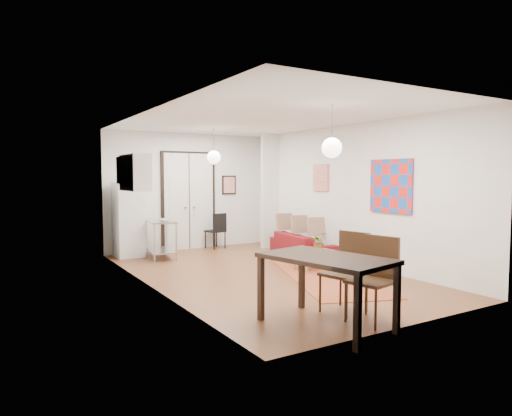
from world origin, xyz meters
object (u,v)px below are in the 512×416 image
kitchen_counter (161,234)px  dining_chair_near (338,265)px  coffee_table (315,253)px  dining_table (326,264)px  black_side_chair (214,227)px  dining_chair_far (365,271)px  sofa (303,246)px  fridge (128,220)px

kitchen_counter → dining_chair_near: (0.73, -5.13, 0.09)m
coffee_table → dining_table: dining_table is taller
coffee_table → black_side_chair: size_ratio=0.93×
coffee_table → dining_chair_far: dining_chair_far is taller
dining_chair_far → black_side_chair: (0.90, 6.28, -0.10)m
sofa → kitchen_counter: bearing=65.4°
sofa → dining_chair_far: dining_chair_far is taller
fridge → dining_table: size_ratio=0.98×
sofa → dining_table: 4.71m
kitchen_counter → dining_chair_near: 5.18m
fridge → black_side_chair: size_ratio=1.87×
black_side_chair → kitchen_counter: bearing=9.3°
sofa → fridge: size_ratio=1.12×
dining_table → black_side_chair: bearing=76.5°
kitchen_counter → dining_chair_far: 5.68m
coffee_table → fridge: 4.32m
coffee_table → kitchen_counter: size_ratio=0.72×
sofa → kitchen_counter: size_ratio=1.62×
coffee_table → dining_chair_near: 2.76m
coffee_table → dining_chair_near: (-1.44, -2.33, 0.31)m
kitchen_counter → dining_chair_far: dining_chair_far is taller
sofa → kitchen_counter: 3.21m
kitchen_counter → black_side_chair: (1.63, 0.64, -0.01)m
sofa → fridge: (-3.30, 2.17, 0.57)m
kitchen_counter → fridge: (-0.58, 0.48, 0.31)m
coffee_table → kitchen_counter: 3.55m
coffee_table → kitchen_counter: (-2.17, 2.80, 0.22)m
fridge → dining_table: (0.71, -6.07, -0.07)m
sofa → dining_table: dining_table is taller
fridge → dining_table: fridge is taller
black_side_chair → dining_chair_far: bearing=69.6°
sofa → coffee_table: bearing=161.1°
dining_chair_far → coffee_table: bearing=141.1°
kitchen_counter → fridge: size_ratio=0.69×
sofa → dining_chair_far: 4.44m
fridge → black_side_chair: bearing=2.2°
kitchen_counter → dining_chair_near: dining_chair_near is taller
sofa → dining_table: bearing=153.7°
fridge → dining_table: 6.12m
coffee_table → dining_chair_near: size_ratio=0.78×
coffee_table → dining_chair_far: (-1.44, -2.84, 0.31)m
dining_chair_far → black_side_chair: size_ratio=1.19×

